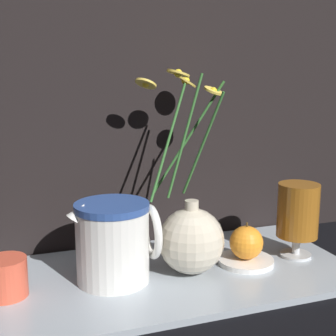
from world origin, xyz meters
The scene contains 8 objects.
ground_plane centered at (0.00, 0.00, 0.00)m, with size 6.00×6.00×0.00m, color black.
shelf centered at (0.00, 0.00, 0.01)m, with size 0.73×0.34×0.01m.
vase_with_flowers centered at (0.06, -0.01, 0.08)m, with size 0.17×0.22×0.37m.
yellow_mug centered at (-0.27, 0.00, 0.04)m, with size 0.08×0.07×0.07m.
ceramic_pitcher centered at (-0.08, 0.00, 0.09)m, with size 0.16×0.13×0.15m.
tea_glass centered at (0.29, -0.01, 0.10)m, with size 0.08×0.08×0.15m.
saucer_plate centered at (0.17, -0.01, 0.02)m, with size 0.11×0.11×0.01m.
orange_fruit centered at (0.17, -0.01, 0.05)m, with size 0.07×0.07×0.07m.
Camera 1 is at (-0.25, -0.77, 0.37)m, focal length 50.00 mm.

